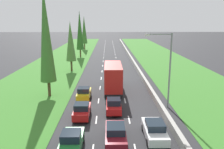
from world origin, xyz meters
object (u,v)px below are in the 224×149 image
object	(u,v)px
street_light_mast	(167,65)
poplar_tree_fifth	(84,30)
red_hatchback_centre_lane	(114,105)
yellow_hatchback_left_lane	(84,93)
red_box_truck_centre_lane	(113,77)
poplar_tree_third	(71,41)
white_sedan_right_lane	(155,130)
poplar_tree_second	(46,35)
poplar_tree_fourth	(80,31)
maroon_sedan_centre_lane	(116,134)
red_hatchback_left_lane	(82,110)
green_hatchback_left_lane	(72,141)

from	to	relation	value
street_light_mast	poplar_tree_fifth	bearing A→B (deg)	105.06
red_hatchback_centre_lane	yellow_hatchback_left_lane	size ratio (longest dim) A/B	1.00
red_hatchback_centre_lane	poplar_tree_fifth	distance (m)	59.92
red_box_truck_centre_lane	street_light_mast	distance (m)	9.71
red_box_truck_centre_lane	poplar_tree_third	bearing A→B (deg)	120.71
white_sedan_right_lane	poplar_tree_third	bearing A→B (deg)	112.48
poplar_tree_second	street_light_mast	distance (m)	16.16
red_box_truck_centre_lane	poplar_tree_fourth	xyz separation A→B (m)	(-8.65, 32.90, 5.35)
yellow_hatchback_left_lane	poplar_tree_second	bearing A→B (deg)	163.39
maroon_sedan_centre_lane	yellow_hatchback_left_lane	world-z (taller)	yellow_hatchback_left_lane
red_box_truck_centre_lane	white_sedan_right_lane	size ratio (longest dim) A/B	2.09
poplar_tree_fifth	red_hatchback_left_lane	bearing A→B (deg)	-84.66
maroon_sedan_centre_lane	red_hatchback_centre_lane	bearing A→B (deg)	90.06
maroon_sedan_centre_lane	poplar_tree_second	size ratio (longest dim) A/B	0.30
green_hatchback_left_lane	red_box_truck_centre_lane	distance (m)	16.70
green_hatchback_left_lane	white_sedan_right_lane	world-z (taller)	green_hatchback_left_lane
red_hatchback_centre_lane	red_box_truck_centre_lane	distance (m)	8.41
red_hatchback_left_lane	poplar_tree_second	world-z (taller)	poplar_tree_second
maroon_sedan_centre_lane	poplar_tree_second	xyz separation A→B (m)	(-8.85, 12.74, 7.68)
poplar_tree_second	poplar_tree_fourth	size ratio (longest dim) A/B	1.15
street_light_mast	red_hatchback_left_lane	bearing A→B (deg)	-163.10
poplar_tree_fifth	poplar_tree_third	bearing A→B (deg)	-88.62
green_hatchback_left_lane	white_sedan_right_lane	size ratio (longest dim) A/B	0.87
red_hatchback_left_lane	poplar_tree_fourth	distance (m)	43.49
poplar_tree_third	street_light_mast	bearing A→B (deg)	-55.01
red_box_truck_centre_lane	poplar_tree_fifth	xyz separation A→B (m)	(-9.21, 50.61, 4.80)
white_sedan_right_lane	maroon_sedan_centre_lane	bearing A→B (deg)	-169.83
poplar_tree_fourth	poplar_tree_fifth	size ratio (longest dim) A/B	1.09
green_hatchback_left_lane	red_box_truck_centre_lane	bearing A→B (deg)	77.18
green_hatchback_left_lane	poplar_tree_fifth	distance (m)	67.35
yellow_hatchback_left_lane	red_hatchback_left_lane	bearing A→B (deg)	-86.28
poplar_tree_third	maroon_sedan_centre_lane	bearing A→B (deg)	-74.15
red_hatchback_centre_lane	white_sedan_right_lane	distance (m)	7.03
yellow_hatchback_left_lane	red_box_truck_centre_lane	size ratio (longest dim) A/B	0.41
red_box_truck_centre_lane	maroon_sedan_centre_lane	bearing A→B (deg)	-90.31
poplar_tree_third	poplar_tree_second	bearing A→B (deg)	-92.14
maroon_sedan_centre_lane	poplar_tree_second	bearing A→B (deg)	124.80
white_sedan_right_lane	street_light_mast	distance (m)	9.22
red_hatchback_left_lane	poplar_tree_fourth	bearing A→B (deg)	96.79
poplar_tree_second	poplar_tree_fifth	size ratio (longest dim) A/B	1.25
yellow_hatchback_left_lane	white_sedan_right_lane	xyz separation A→B (m)	(7.39, -10.62, -0.02)
maroon_sedan_centre_lane	red_hatchback_left_lane	distance (m)	6.30
yellow_hatchback_left_lane	red_hatchback_centre_lane	bearing A→B (deg)	-49.50
green_hatchback_left_lane	poplar_tree_second	distance (m)	16.76
maroon_sedan_centre_lane	poplar_tree_fifth	xyz separation A→B (m)	(-9.13, 65.62, 6.17)
red_box_truck_centre_lane	poplar_tree_third	xyz separation A→B (m)	(-8.32, 14.01, 3.99)
green_hatchback_left_lane	poplar_tree_fifth	size ratio (longest dim) A/B	0.33
maroon_sedan_centre_lane	red_box_truck_centre_lane	world-z (taller)	red_box_truck_centre_lane
poplar_tree_fourth	red_box_truck_centre_lane	bearing A→B (deg)	-75.26
white_sedan_right_lane	red_hatchback_left_lane	bearing A→B (deg)	146.59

